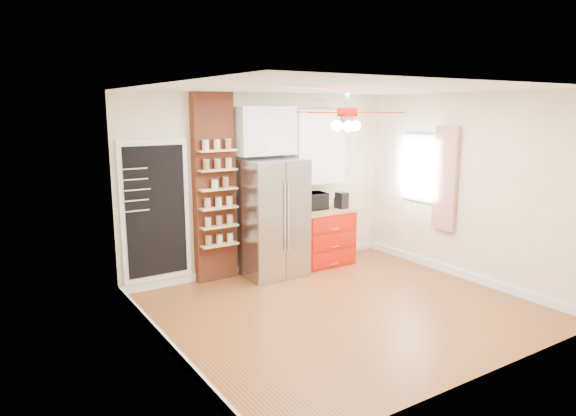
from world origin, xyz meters
TOP-DOWN VIEW (x-y plane):
  - floor at (0.00, 0.00)m, footprint 4.50×4.50m
  - ceiling at (0.00, 0.00)m, footprint 4.50×4.50m
  - wall_back at (0.00, 2.00)m, footprint 4.50×0.02m
  - wall_front at (0.00, -2.00)m, footprint 4.50×0.02m
  - wall_left at (-2.25, 0.00)m, footprint 0.02×4.00m
  - wall_right at (2.25, 0.00)m, footprint 0.02×4.00m
  - chalkboard at (-1.70, 1.96)m, footprint 0.95×0.05m
  - brick_pillar at (-0.85, 1.92)m, footprint 0.60×0.16m
  - fridge at (-0.05, 1.63)m, footprint 0.90×0.70m
  - upper_glass_cabinet at (-0.05, 1.82)m, footprint 0.90×0.35m
  - red_cabinet at (0.92, 1.68)m, footprint 0.94×0.64m
  - upper_shelf_unit at (0.92, 1.85)m, footprint 0.90×0.30m
  - window at (2.23, 0.90)m, footprint 0.04×0.75m
  - curtain at (2.18, 0.35)m, footprint 0.06×0.40m
  - ceiling_fan at (0.00, 0.00)m, footprint 1.40×1.40m
  - toaster_oven at (0.74, 1.76)m, footprint 0.51×0.37m
  - coffee_maker at (1.22, 1.58)m, footprint 0.15×0.19m
  - canister_left at (1.22, 1.60)m, footprint 0.11×0.11m
  - canister_right at (1.22, 1.73)m, footprint 0.10×0.10m
  - pantry_jar_oats at (-0.90, 1.78)m, footprint 0.13×0.13m
  - pantry_jar_beans at (-0.74, 1.76)m, footprint 0.12×0.12m

SIDE VIEW (x-z plane):
  - floor at x=0.00m, z-range 0.00..0.00m
  - red_cabinet at x=0.92m, z-range 0.00..0.90m
  - fridge at x=-0.05m, z-range 0.00..1.75m
  - canister_left at x=1.22m, z-range 0.90..1.04m
  - canister_right at x=1.22m, z-range 0.90..1.05m
  - coffee_maker at x=1.22m, z-range 0.90..1.16m
  - toaster_oven at x=0.74m, z-range 0.90..1.17m
  - chalkboard at x=-1.70m, z-range 0.12..2.08m
  - wall_back at x=0.00m, z-range 0.00..2.70m
  - wall_front at x=0.00m, z-range 0.00..2.70m
  - wall_left at x=-2.25m, z-range 0.00..2.70m
  - wall_right at x=2.25m, z-range 0.00..2.70m
  - brick_pillar at x=-0.85m, z-range 0.00..2.70m
  - pantry_jar_oats at x=-0.90m, z-range 1.37..1.49m
  - pantry_jar_beans at x=-0.74m, z-range 1.37..1.51m
  - curtain at x=2.18m, z-range 0.67..2.23m
  - window at x=2.23m, z-range 1.02..2.08m
  - upper_shelf_unit at x=0.92m, z-range 1.30..2.45m
  - upper_glass_cabinet at x=-0.05m, z-range 1.80..2.50m
  - ceiling_fan at x=0.00m, z-range 2.20..2.65m
  - ceiling at x=0.00m, z-range 2.70..2.70m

